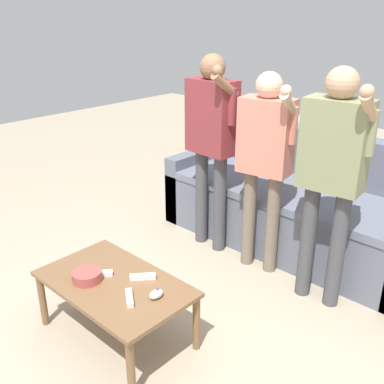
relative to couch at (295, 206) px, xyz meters
The scene contains 11 objects.
ground_plane 1.68m from the couch, 85.61° to the right, with size 12.00×12.00×0.00m, color tan.
couch is the anchor object (origin of this frame).
coffee_table 1.79m from the couch, 94.49° to the right, with size 0.92×0.56×0.39m.
snack_bowl 1.91m from the couch, 98.11° to the right, with size 0.17×0.17×0.06m, color #B24C47.
game_remote_nunchuk 1.73m from the couch, 84.96° to the right, with size 0.06×0.09×0.05m.
player_left 0.98m from the couch, 131.59° to the right, with size 0.46×0.33×1.56m.
player_center 0.82m from the couch, 87.77° to the right, with size 0.46×0.29×1.48m.
player_right 1.06m from the couch, 47.77° to the right, with size 0.48×0.31×1.56m.
game_remote_wand_near 1.82m from the couch, 97.92° to the right, with size 0.12×0.14×0.03m.
game_remote_wand_far 1.84m from the couch, 88.10° to the right, with size 0.14×0.11×0.03m.
game_remote_wand_spare 1.66m from the couch, 91.43° to the right, with size 0.13×0.14×0.03m.
Camera 1 is at (1.57, -1.45, 1.86)m, focal length 41.95 mm.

